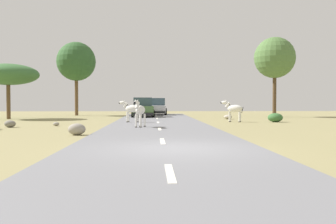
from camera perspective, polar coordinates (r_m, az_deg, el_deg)
The scene contains 16 objects.
ground_plane at distance 11.61m, azimuth 1.19°, elevation -5.60°, with size 90.00×90.00×0.00m, color #8E8456.
road at distance 11.59m, azimuth -0.57°, elevation -5.48°, with size 6.00×64.00×0.05m, color slate.
lane_markings at distance 10.60m, azimuth -0.42°, elevation -6.00°, with size 0.16×56.00×0.01m.
zebra_0 at distance 20.93m, azimuth -4.19°, elevation 0.23°, with size 0.73×1.57×1.52m.
zebra_2 at distance 27.43m, azimuth 9.67°, elevation 0.47°, with size 1.55×0.92×1.55m.
zebra_3 at distance 26.01m, azimuth -5.46°, elevation 0.45°, with size 1.52×0.75×1.49m.
car_0 at distance 34.98m, azimuth -3.78°, elevation 0.60°, with size 2.18×4.42×1.74m.
car_1 at distance 40.38m, azimuth -1.62°, elevation 0.73°, with size 2.11×4.39×1.74m.
tree_0 at distance 37.59m, azimuth 15.51°, elevation 7.71°, with size 3.81×3.81×7.43m.
tree_1 at distance 34.20m, azimuth -22.57°, elevation 5.13°, with size 4.93×4.93×4.51m.
tree_2 at distance 40.85m, azimuth -13.41°, elevation 7.25°, with size 3.97×3.97×7.52m.
bush_1 at distance 27.94m, azimuth 15.58°, elevation -0.80°, with size 1.05×0.94×0.63m, color #386633.
rock_0 at distance 23.16m, azimuth -22.32°, elevation -1.63°, with size 0.62×0.51×0.39m, color gray.
rock_1 at distance 17.00m, azimuth -13.34°, elevation -2.50°, with size 0.75×0.59×0.50m, color gray.
rock_2 at distance 23.62m, azimuth -16.21°, elevation -1.72°, with size 0.36×0.29×0.23m, color gray.
rock_4 at distance 31.79m, azimuth 8.85°, elevation -0.72°, with size 0.66×0.72×0.36m, color #A89E8C.
Camera 1 is at (-0.69, -11.50, 1.45)m, focal length 41.21 mm.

